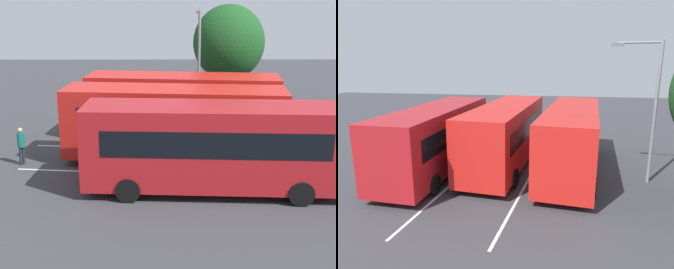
{
  "view_description": "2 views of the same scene",
  "coord_description": "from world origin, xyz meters",
  "views": [
    {
      "loc": [
        1.14,
        20.64,
        7.3
      ],
      "look_at": [
        0.99,
        0.84,
        1.54
      ],
      "focal_mm": 51.32,
      "sensor_mm": 36.0,
      "label": 1
    },
    {
      "loc": [
        -15.64,
        -2.76,
        5.71
      ],
      "look_at": [
        -0.36,
        -0.24,
        1.98
      ],
      "focal_mm": 32.6,
      "sensor_mm": 36.0,
      "label": 2
    }
  ],
  "objects": [
    {
      "name": "lane_stripe_outer_left",
      "position": [
        0.0,
        -1.71,
        0.0
      ],
      "size": [
        15.12,
        1.76,
        0.01
      ],
      "primitive_type": "cube",
      "rotation": [
        0.0,
        0.0,
        -0.11
      ],
      "color": "silver",
      "rests_on": "ground"
    },
    {
      "name": "bus_center_left",
      "position": [
        0.74,
        -0.1,
        1.84
      ],
      "size": [
        10.01,
        3.48,
        3.38
      ],
      "rotation": [
        0.0,
        0.0,
        -0.1
      ],
      "color": "red",
      "rests_on": "ground"
    },
    {
      "name": "depot_tree",
      "position": [
        -2.82,
        -9.19,
        4.49
      ],
      "size": [
        4.39,
        3.95,
        6.81
      ],
      "color": "#4C3823",
      "rests_on": "ground"
    },
    {
      "name": "ground_plane",
      "position": [
        0.0,
        0.0,
        0.0
      ],
      "size": [
        72.64,
        72.64,
        0.0
      ],
      "primitive_type": "plane",
      "color": "#38383D"
    },
    {
      "name": "bus_center_right",
      "position": [
        -0.68,
        3.39,
        1.84
      ],
      "size": [
        9.93,
        3.08,
        3.38
      ],
      "rotation": [
        0.0,
        0.0,
        -0.06
      ],
      "color": "#AD191E",
      "rests_on": "ground"
    },
    {
      "name": "bus_far_left",
      "position": [
        0.23,
        -3.63,
        1.84
      ],
      "size": [
        10.02,
        3.61,
        3.38
      ],
      "rotation": [
        0.0,
        0.0,
        -0.11
      ],
      "color": "red",
      "rests_on": "ground"
    },
    {
      "name": "pedestrian",
      "position": [
        7.52,
        0.27,
        1.0
      ],
      "size": [
        0.43,
        0.43,
        1.7
      ],
      "rotation": [
        0.0,
        0.0,
        2.64
      ],
      "color": "#232833",
      "rests_on": "ground"
    },
    {
      "name": "street_lamp",
      "position": [
        -0.84,
        -7.04,
        3.85
      ],
      "size": [
        0.43,
        2.21,
        6.63
      ],
      "rotation": [
        0.0,
        0.0,
        1.45
      ],
      "color": "gray",
      "rests_on": "ground"
    },
    {
      "name": "lane_stripe_inner_left",
      "position": [
        0.0,
        1.71,
        0.0
      ],
      "size": [
        15.12,
        1.76,
        0.01
      ],
      "primitive_type": "cube",
      "rotation": [
        0.0,
        0.0,
        -0.11
      ],
      "color": "silver",
      "rests_on": "ground"
    }
  ]
}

